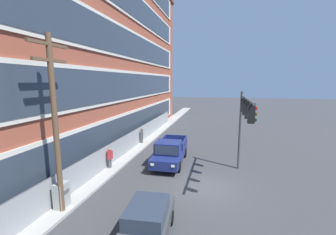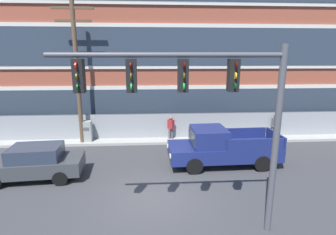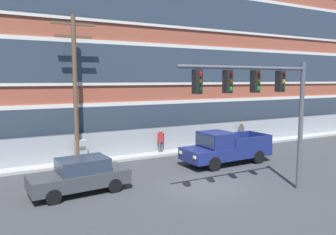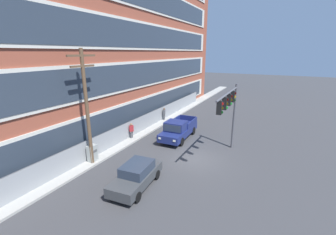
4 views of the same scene
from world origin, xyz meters
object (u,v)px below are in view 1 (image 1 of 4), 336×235
at_px(sedan_dark_grey, 147,224).
at_px(pedestrian_near_cabinet, 110,157).
at_px(traffic_signal_mast, 244,116).
at_px(pedestrian_by_fence, 142,135).
at_px(electrical_cabinet, 62,197).
at_px(utility_pole_near_corner, 55,119).
at_px(pickup_truck_navy, 170,152).

relative_size(sedan_dark_grey, pedestrian_near_cabinet, 2.63).
xyz_separation_m(traffic_signal_mast, pedestrian_by_fence, (6.85, 9.35, -3.41)).
bearing_deg(electrical_cabinet, utility_pole_near_corner, -142.57).
bearing_deg(pickup_truck_navy, sedan_dark_grey, -173.23).
bearing_deg(sedan_dark_grey, pedestrian_by_fence, 20.65).
xyz_separation_m(traffic_signal_mast, electrical_cabinet, (-5.61, 9.16, -3.65)).
xyz_separation_m(pickup_truck_navy, pedestrian_near_cabinet, (-2.28, 4.06, 0.03)).
bearing_deg(pickup_truck_navy, electrical_cabinet, 153.26).
height_order(pickup_truck_navy, pedestrian_by_fence, pickup_truck_navy).
distance_m(utility_pole_near_corner, electrical_cabinet, 4.06).
bearing_deg(utility_pole_near_corner, electrical_cabinet, 37.43).
xyz_separation_m(sedan_dark_grey, electrical_cabinet, (1.15, 4.94, -0.06)).
xyz_separation_m(pedestrian_near_cabinet, pedestrian_by_fence, (7.02, 0.02, 0.00)).
xyz_separation_m(traffic_signal_mast, sedan_dark_grey, (-6.77, 4.22, -3.59)).
relative_size(pickup_truck_navy, utility_pole_near_corner, 0.66).
xyz_separation_m(pickup_truck_navy, sedan_dark_grey, (-8.87, -1.05, -0.14)).
relative_size(traffic_signal_mast, sedan_dark_grey, 1.48).
height_order(pickup_truck_navy, pedestrian_near_cabinet, pickup_truck_navy).
bearing_deg(pedestrian_by_fence, pickup_truck_navy, -139.33).
distance_m(traffic_signal_mast, pedestrian_by_fence, 12.09).
distance_m(sedan_dark_grey, pedestrian_near_cabinet, 8.35).
height_order(sedan_dark_grey, pedestrian_by_fence, pedestrian_by_fence).
bearing_deg(sedan_dark_grey, pickup_truck_navy, 6.77).
bearing_deg(utility_pole_near_corner, pedestrian_near_cabinet, 3.51).
bearing_deg(pedestrian_by_fence, utility_pole_near_corner, -178.34).
height_order(electrical_cabinet, pedestrian_by_fence, pedestrian_by_fence).
xyz_separation_m(pickup_truck_navy, electrical_cabinet, (-7.72, 3.89, -0.20)).
xyz_separation_m(electrical_cabinet, pedestrian_near_cabinet, (5.44, 0.17, 0.24)).
bearing_deg(utility_pole_near_corner, traffic_signal_mast, -56.96).
relative_size(pickup_truck_navy, electrical_cabinet, 3.85).
relative_size(utility_pole_near_corner, electrical_cabinet, 5.87).
distance_m(electrical_cabinet, pedestrian_by_fence, 12.47).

